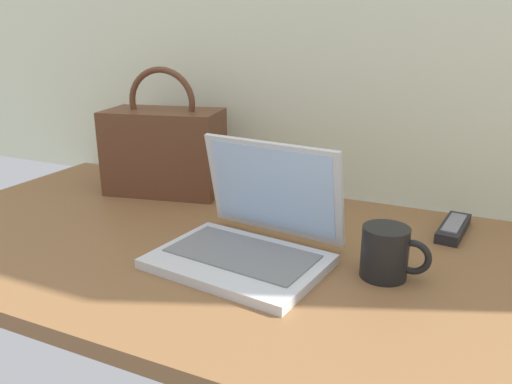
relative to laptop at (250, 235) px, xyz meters
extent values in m
cube|color=brown|center=(0.00, 0.04, -0.06)|extent=(1.60, 0.76, 0.03)
cube|color=silver|center=(-0.01, -0.04, -0.04)|extent=(0.34, 0.26, 0.02)
cube|color=slate|center=(0.00, -0.03, -0.03)|extent=(0.29, 0.17, 0.00)
cube|color=silver|center=(0.01, 0.08, 0.07)|extent=(0.30, 0.09, 0.20)
cube|color=#A5C6EA|center=(0.01, 0.08, 0.07)|extent=(0.27, 0.07, 0.17)
cylinder|color=black|center=(0.25, 0.03, 0.00)|extent=(0.08, 0.08, 0.09)
torus|color=black|center=(0.30, 0.03, 0.00)|extent=(0.06, 0.01, 0.06)
cylinder|color=brown|center=(0.25, 0.03, 0.04)|extent=(0.07, 0.07, 0.00)
cube|color=black|center=(0.35, 0.29, -0.04)|extent=(0.06, 0.16, 0.02)
cube|color=slate|center=(0.35, 0.29, -0.02)|extent=(0.05, 0.12, 0.00)
cube|color=black|center=(0.02, 0.28, -0.04)|extent=(0.07, 0.17, 0.02)
cube|color=slate|center=(0.02, 0.28, -0.02)|extent=(0.05, 0.12, 0.00)
cube|color=#59331E|center=(-0.38, 0.28, 0.06)|extent=(0.33, 0.22, 0.22)
torus|color=#59331E|center=(-0.38, 0.28, 0.19)|extent=(0.18, 0.05, 0.18)
camera|label=1|loc=(0.38, -0.79, 0.37)|focal=34.73mm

